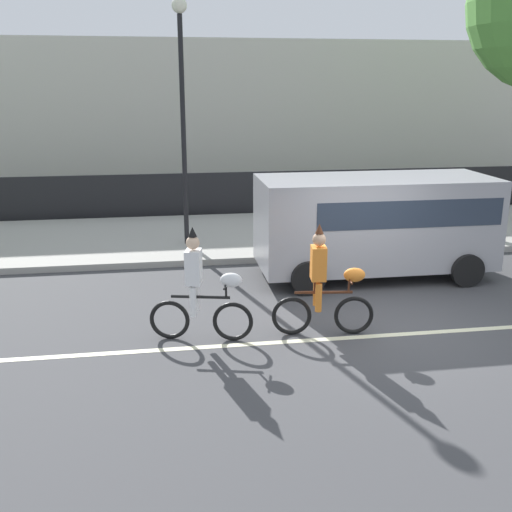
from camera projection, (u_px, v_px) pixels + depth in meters
name	position (u px, v px, depth m)	size (l,w,h in m)	color
ground_plane	(388.00, 323.00, 10.60)	(80.00, 80.00, 0.00)	#424244
road_centre_line	(399.00, 334.00, 10.12)	(36.00, 0.14, 0.01)	beige
sidewalk_curb	(304.00, 233.00, 16.75)	(60.00, 5.00, 0.15)	#9E9B93
fence_line	(284.00, 193.00, 19.33)	(40.00, 0.08, 1.40)	black
building_backdrop	(176.00, 113.00, 26.43)	(28.00, 8.00, 5.74)	beige
parade_cyclist_zebra	(201.00, 292.00, 9.70)	(1.69, 0.57, 1.92)	black
parade_cyclist_orange	(325.00, 287.00, 9.92)	(1.72, 0.51, 1.92)	black
parked_van_grey	(378.00, 219.00, 12.92)	(5.00, 2.22, 2.18)	#99999E
street_lamp_post	(182.00, 88.00, 14.30)	(0.36, 0.36, 5.86)	black
pedestrian_onlooker	(473.00, 201.00, 16.29)	(0.32, 0.20, 1.62)	#33333D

